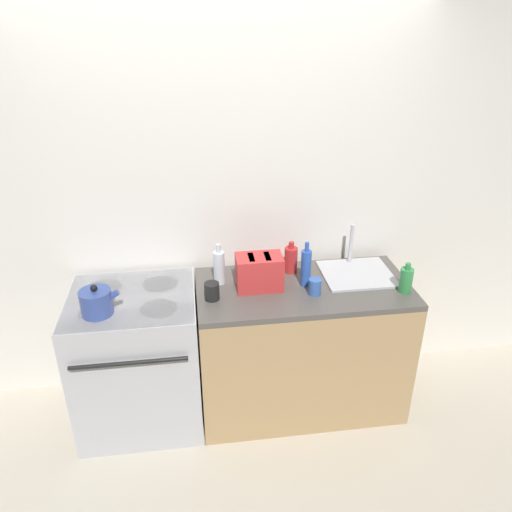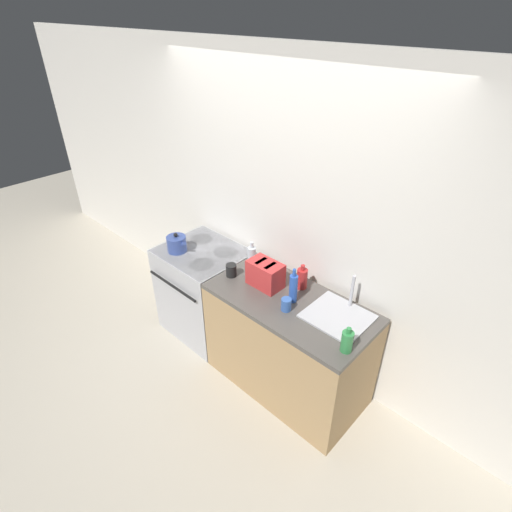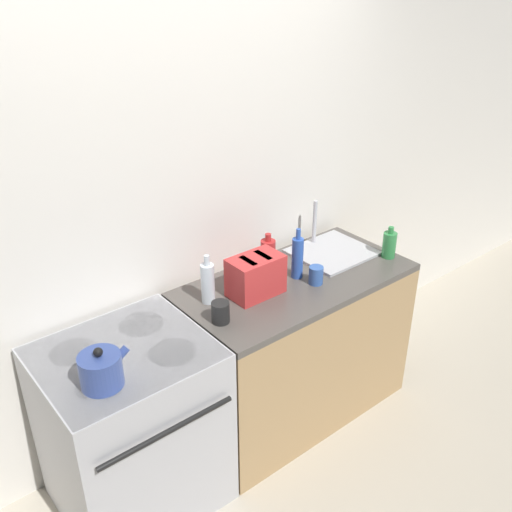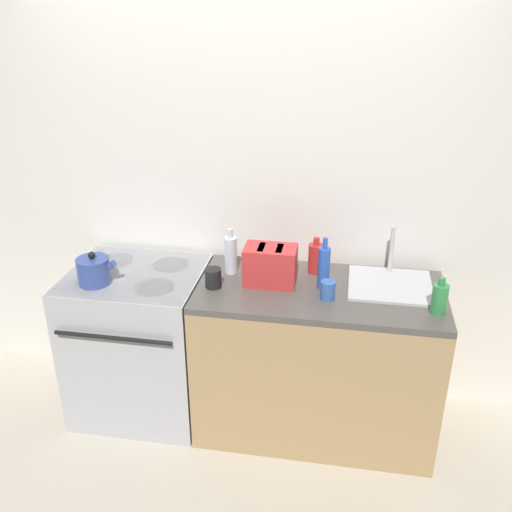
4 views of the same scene
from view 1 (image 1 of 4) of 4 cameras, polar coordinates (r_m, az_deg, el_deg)
name	(u,v)px [view 1 (image 1 of 4)]	position (r m, az deg, el deg)	size (l,w,h in m)	color
ground_plane	(236,442)	(3.31, -2.32, -20.50)	(12.00, 12.00, 0.00)	beige
wall_back	(220,205)	(3.17, -4.09, 5.79)	(8.00, 0.05, 2.60)	silver
stove	(138,358)	(3.26, -13.30, -11.24)	(0.75, 0.70, 0.90)	#B7B7BC
counter_block	(301,346)	(3.31, 5.14, -10.17)	(1.31, 0.65, 0.90)	tan
kettle	(97,302)	(2.88, -17.77, -5.03)	(0.22, 0.17, 0.18)	#33478C
toaster	(259,272)	(2.98, 0.37, -1.85)	(0.28, 0.17, 0.21)	red
sink_tray	(356,272)	(3.23, 11.40, -1.82)	(0.44, 0.40, 0.28)	#B7B7BC
bottle_clear	(219,267)	(3.03, -4.24, -1.26)	(0.07, 0.07, 0.26)	silver
bottle_red	(291,259)	(3.17, 4.00, -0.38)	(0.08, 0.08, 0.21)	#B72828
bottle_green	(406,280)	(3.08, 16.77, -2.62)	(0.08, 0.08, 0.19)	#338C47
bottle_blue	(306,267)	(3.02, 5.73, -1.30)	(0.06, 0.06, 0.29)	#2D56B7
cup_blue	(315,287)	(2.96, 6.75, -3.50)	(0.08, 0.08, 0.10)	#3860B2
cup_black	(212,291)	(2.90, -5.06, -4.02)	(0.09, 0.09, 0.10)	black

